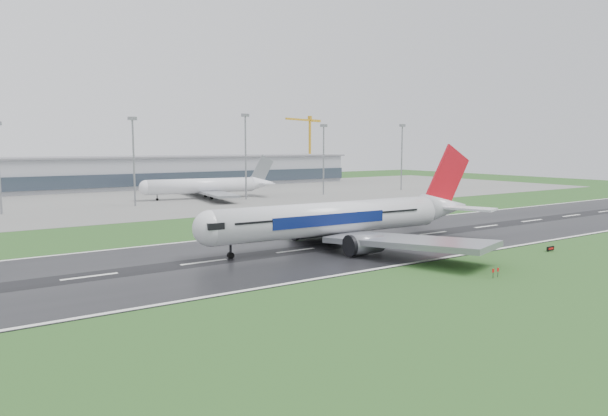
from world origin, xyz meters
TOP-DOWN VIEW (x-y plane):
  - ground at (0.00, 0.00)m, footprint 520.00×520.00m
  - runway at (0.00, 0.00)m, footprint 400.00×45.00m
  - apron at (0.00, 125.00)m, footprint 400.00×130.00m
  - terminal at (0.00, 185.00)m, footprint 240.00×36.00m
  - main_airliner at (-6.92, -1.15)m, footprint 72.49×69.32m
  - parked_airliner at (10.09, 111.97)m, footprint 62.73×59.38m
  - tower_crane at (120.18, 200.00)m, footprint 37.61×18.63m
  - runway_sign at (22.71, -29.09)m, footprint 2.31×0.56m
  - floodmast_2 at (-22.48, 100.00)m, footprint 0.64×0.64m
  - floodmast_3 at (21.35, 100.00)m, footprint 0.64×0.64m
  - floodmast_4 at (59.04, 100.00)m, footprint 0.64×0.64m
  - floodmast_5 at (104.96, 100.00)m, footprint 0.64×0.64m

SIDE VIEW (x-z plane):
  - ground at x=0.00m, z-range 0.00..0.00m
  - apron at x=0.00m, z-range 0.00..0.08m
  - runway at x=0.00m, z-range 0.00..0.10m
  - runway_sign at x=22.71m, z-range 0.00..1.04m
  - terminal at x=0.00m, z-range 0.00..15.00m
  - parked_airliner at x=10.09m, z-range 0.08..16.61m
  - main_airliner at x=-6.92m, z-range 0.10..20.65m
  - floodmast_4 at x=59.04m, z-range 0.00..29.08m
  - floodmast_2 at x=-22.48m, z-range 0.00..29.95m
  - floodmast_5 at x=104.96m, z-range 0.00..30.02m
  - floodmast_3 at x=21.35m, z-range 0.00..32.35m
  - tower_crane at x=120.18m, z-range 0.00..40.13m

